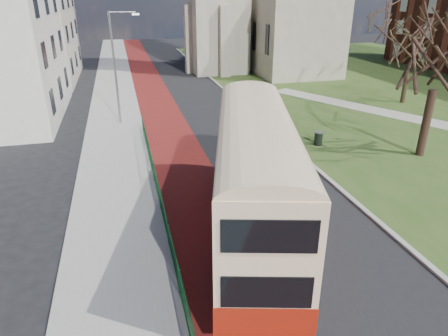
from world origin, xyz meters
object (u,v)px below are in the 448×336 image
object	(u,v)px
winter_tree_near	(445,32)
litter_bin	(318,138)
winter_tree_far	(415,33)
streetlamp	(116,63)
bus	(255,173)

from	to	relation	value
winter_tree_near	litter_bin	distance (m)	9.15
litter_bin	winter_tree_far	bearing A→B (deg)	33.38
streetlamp	bus	bearing A→B (deg)	-74.17
bus	winter_tree_far	world-z (taller)	winter_tree_far
streetlamp	bus	xyz separation A→B (m)	(4.85, -17.11, -1.74)
streetlamp	litter_bin	bearing A→B (deg)	-33.04
winter_tree_far	litter_bin	size ratio (longest dim) A/B	9.61
streetlamp	bus	distance (m)	17.86
winter_tree_far	winter_tree_near	bearing A→B (deg)	-122.53
streetlamp	bus	world-z (taller)	streetlamp
winter_tree_far	litter_bin	bearing A→B (deg)	-146.62
bus	winter_tree_far	xyz separation A→B (m)	(20.12, 17.39, 3.27)
bus	winter_tree_near	distance (m)	14.75
bus	winter_tree_near	bearing A→B (deg)	40.09
winter_tree_far	litter_bin	distance (m)	16.12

